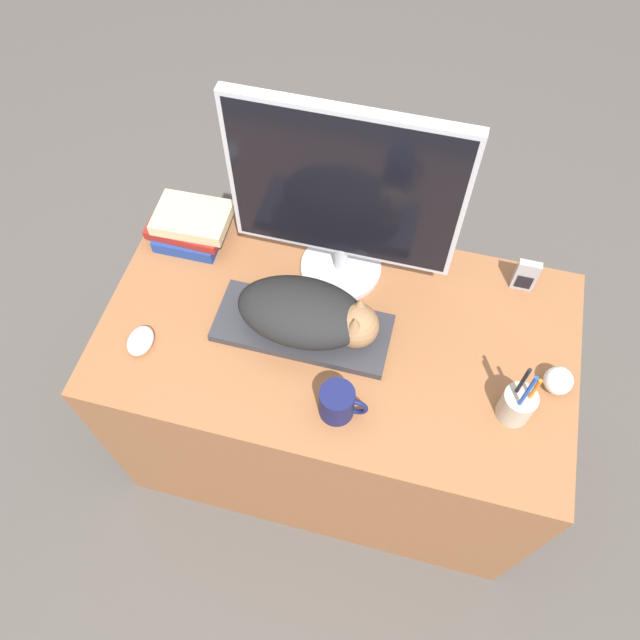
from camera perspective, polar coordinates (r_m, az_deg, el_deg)
The scene contains 11 objects.
ground_plane at distance 2.17m, azimuth -1.09°, elevation -18.74°, with size 12.00×12.00×0.00m, color #4C4742.
desk at distance 1.93m, azimuth 1.39°, elevation -6.63°, with size 1.22×0.68×0.74m.
keyboard at distance 1.59m, azimuth -1.60°, elevation -0.73°, with size 0.45×0.18×0.02m.
cat at distance 1.53m, azimuth -0.86°, elevation 0.54°, with size 0.35×0.19×0.13m.
monitor at distance 1.48m, azimuth 2.21°, elevation 11.30°, with size 0.56×0.22×0.54m.
computer_mouse at distance 1.63m, azimuth -16.10°, elevation -1.84°, with size 0.06×0.09×0.04m.
coffee_mug at distance 1.46m, azimuth 1.67°, elevation -7.56°, with size 0.12×0.08×0.09m.
pen_cup at distance 1.52m, azimuth 17.58°, elevation -7.36°, with size 0.08×0.08×0.22m.
baseball at distance 1.60m, azimuth 20.96°, elevation -5.20°, with size 0.07×0.07×0.07m.
phone at distance 1.72m, azimuth 18.29°, elevation 3.86°, with size 0.06×0.02×0.10m.
book_stack at distance 1.78m, azimuth -11.68°, elevation 8.61°, with size 0.22×0.18×0.10m.
Camera 1 is at (0.16, -0.46, 2.12)m, focal length 35.00 mm.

